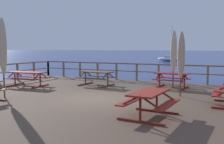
# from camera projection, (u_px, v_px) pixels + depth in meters

# --- Properties ---
(ground_plane) EXTENTS (600.00, 600.00, 0.00)m
(ground_plane) POSITION_uv_depth(u_px,v_px,m) (102.00, 117.00, 10.42)
(ground_plane) COLOR navy
(wooden_deck) EXTENTS (15.68, 12.28, 0.75)m
(wooden_deck) POSITION_uv_depth(u_px,v_px,m) (102.00, 107.00, 10.38)
(wooden_deck) COLOR brown
(wooden_deck) RESTS_ON ground
(railing_waterside_far) EXTENTS (15.48, 0.10, 1.09)m
(railing_waterside_far) POSITION_uv_depth(u_px,v_px,m) (147.00, 69.00, 15.66)
(railing_waterside_far) COLOR brown
(railing_waterside_far) RESTS_ON wooden_deck
(picnic_table_mid_right) EXTENTS (1.78, 1.55, 0.78)m
(picnic_table_mid_right) POSITION_uv_depth(u_px,v_px,m) (172.00, 77.00, 13.12)
(picnic_table_mid_right) COLOR maroon
(picnic_table_mid_right) RESTS_ON wooden_deck
(picnic_table_back_left) EXTENTS (2.14, 1.57, 0.78)m
(picnic_table_back_left) POSITION_uv_depth(u_px,v_px,m) (27.00, 76.00, 13.72)
(picnic_table_back_left) COLOR maroon
(picnic_table_back_left) RESTS_ON wooden_deck
(picnic_table_back_right) EXTENTS (1.51, 1.80, 0.78)m
(picnic_table_back_right) POSITION_uv_depth(u_px,v_px,m) (149.00, 99.00, 7.50)
(picnic_table_back_right) COLOR maroon
(picnic_table_back_right) RESTS_ON wooden_deck
(picnic_table_mid_left) EXTENTS (1.91, 1.52, 0.78)m
(picnic_table_mid_left) POSITION_uv_depth(u_px,v_px,m) (96.00, 75.00, 13.96)
(picnic_table_mid_left) COLOR brown
(picnic_table_mid_left) RESTS_ON wooden_deck
(patio_umbrella_tall_front) EXTENTS (0.32, 0.32, 2.95)m
(patio_umbrella_tall_front) POSITION_uv_depth(u_px,v_px,m) (174.00, 51.00, 12.91)
(patio_umbrella_tall_front) COLOR #4C3828
(patio_umbrella_tall_front) RESTS_ON wooden_deck
(patio_umbrella_tall_mid_left) EXTENTS (0.32, 0.32, 2.74)m
(patio_umbrella_tall_mid_left) POSITION_uv_depth(u_px,v_px,m) (181.00, 55.00, 10.65)
(patio_umbrella_tall_mid_left) COLOR #4C3828
(patio_umbrella_tall_mid_left) RESTS_ON wooden_deck
(patio_umbrella_short_mid) EXTENTS (0.32, 0.32, 3.27)m
(patio_umbrella_short_mid) POSITION_uv_depth(u_px,v_px,m) (3.00, 47.00, 10.35)
(patio_umbrella_short_mid) COLOR #4C3828
(patio_umbrella_short_mid) RESTS_ON wooden_deck
(sailboat_distant) EXTENTS (6.23, 3.38, 7.72)m
(sailboat_distant) POSITION_uv_depth(u_px,v_px,m) (170.00, 59.00, 54.67)
(sailboat_distant) COLOR silver
(sailboat_distant) RESTS_ON ground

